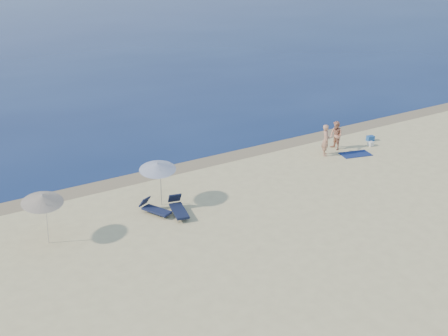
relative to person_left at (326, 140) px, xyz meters
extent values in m
cube|color=#847254|center=(-3.44, 2.84, -0.95)|extent=(240.00, 1.60, 0.00)
imported|color=tan|center=(0.00, 0.00, 0.00)|extent=(0.77, 0.83, 1.90)
imported|color=tan|center=(1.20, 0.42, -0.07)|extent=(0.72, 0.90, 1.77)
cube|color=#0F1C4E|center=(1.65, -0.90, -0.94)|extent=(2.00, 1.42, 0.03)
cube|color=silver|center=(3.47, -0.32, -0.81)|extent=(0.33, 0.28, 0.27)
cube|color=#1C4D9A|center=(4.15, 0.38, -0.79)|extent=(0.52, 0.42, 0.32)
cylinder|color=silver|center=(-11.28, -1.03, 0.03)|extent=(0.16, 0.30, 2.05)
cone|color=white|center=(-11.28, -0.76, 1.05)|extent=(2.36, 2.37, 0.55)
sphere|color=silver|center=(-11.28, -0.76, 1.22)|extent=(0.06, 0.06, 0.06)
cylinder|color=silver|center=(-16.93, -1.79, 0.05)|extent=(0.06, 0.36, 2.08)
cone|color=beige|center=(-16.93, -1.48, 1.07)|extent=(1.88, 1.90, 0.59)
sphere|color=silver|center=(-16.93, -1.48, 1.26)|extent=(0.06, 0.06, 0.06)
cube|color=#151C3A|center=(-11.87, -1.69, -0.74)|extent=(1.09, 1.54, 0.10)
cube|color=#151C3A|center=(-12.17, -1.03, -0.47)|extent=(0.63, 0.54, 0.47)
cylinder|color=#A5A5AD|center=(-11.67, -1.61, -0.85)|extent=(0.03, 0.03, 0.21)
cube|color=#121933|center=(-11.01, -2.34, -0.71)|extent=(0.95, 1.72, 0.11)
cube|color=#121933|center=(-10.83, -1.55, -0.41)|extent=(0.67, 0.52, 0.53)
cylinder|color=#A5A5AD|center=(-10.78, -2.39, -0.83)|extent=(0.03, 0.03, 0.24)
camera|label=1|loc=(-21.57, -23.38, 11.31)|focal=45.00mm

